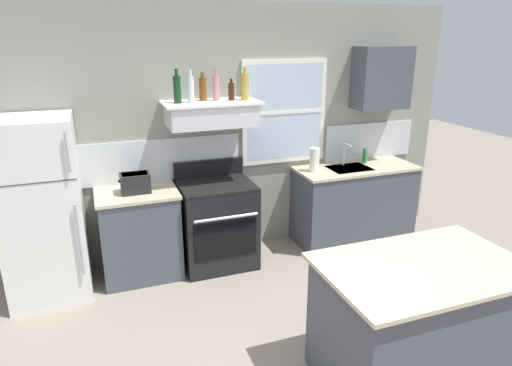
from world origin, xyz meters
The scene contains 18 objects.
back_wall centered at (0.03, 2.23, 1.35)m, with size 5.40×0.11×2.70m.
refrigerator centered at (-1.90, 1.84, 0.85)m, with size 0.70×0.72×1.70m.
counter_left_of_stove centered at (-1.05, 1.90, 0.46)m, with size 0.79×0.63×0.91m.
toaster centered at (-1.05, 1.88, 1.01)m, with size 0.30×0.20×0.19m.
stove_range centered at (-0.25, 1.86, 0.46)m, with size 0.76×0.69×1.09m.
range_hood_shelf centered at (-0.25, 1.96, 1.62)m, with size 0.96×0.52×0.24m.
bottle_dark_green_wine centered at (-0.58, 1.94, 1.88)m, with size 0.07×0.07×0.32m.
bottle_clear_tall centered at (-0.45, 1.92, 1.88)m, with size 0.06×0.06×0.32m.
bottle_amber_wine centered at (-0.31, 2.02, 1.86)m, with size 0.07×0.07×0.28m.
bottle_rose_pink centered at (-0.18, 2.00, 1.88)m, with size 0.07×0.07×0.31m.
bottle_brown_stout centered at (-0.04, 1.95, 1.84)m, with size 0.06×0.06×0.22m.
bottle_champagne_gold_foil centered at (0.09, 1.91, 1.88)m, with size 0.08×0.08×0.33m.
counter_right_with_sink centered at (1.45, 1.90, 0.46)m, with size 1.43×0.63×0.91m.
sink_faucet centered at (1.35, 2.00, 1.08)m, with size 0.03×0.17×0.28m.
paper_towel_roll centered at (0.90, 1.90, 1.04)m, with size 0.11×0.11×0.27m, color white.
dish_soap_bottle centered at (1.63, 2.00, 1.00)m, with size 0.06×0.06×0.18m, color #268C3F.
kitchen_island centered at (0.61, -0.29, 0.46)m, with size 1.40×0.90×0.91m.
upper_cabinet_right centered at (1.80, 2.04, 1.90)m, with size 0.64×0.32×0.70m.
Camera 1 is at (-1.39, -2.44, 2.39)m, focal length 31.71 mm.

